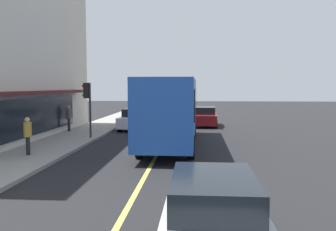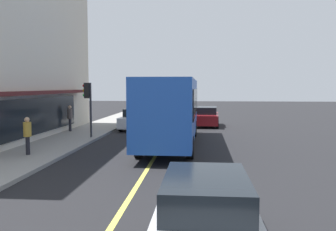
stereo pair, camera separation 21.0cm
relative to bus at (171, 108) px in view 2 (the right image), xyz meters
name	(u,v)px [view 2 (the right image)]	position (x,y,z in m)	size (l,w,h in m)	color
ground	(159,150)	(-1.47, 0.49, -1.99)	(120.00, 120.00, 0.00)	black
sidewalk	(51,147)	(-1.47, 6.00, -1.91)	(80.00, 3.09, 0.15)	gray
lane_centre_stripe	(159,150)	(-1.47, 0.49, -1.98)	(36.00, 0.16, 0.01)	#D8D14C
bus	(171,108)	(0.00, 0.00, 0.00)	(11.16, 2.70, 3.50)	#1E4CAD
traffic_light	(88,97)	(1.65, 5.02, 0.55)	(0.30, 0.52, 3.20)	#2D2D33
car_maroon	(207,117)	(9.65, -2.10, -1.24)	(4.39, 2.03, 1.52)	maroon
car_silver	(206,220)	(-12.80, -1.58, -1.24)	(4.31, 1.88, 1.52)	#B7BABF
car_white	(136,119)	(7.18, 3.12, -1.24)	(4.37, 1.99, 1.52)	white
pedestrian_near_storefront	(27,132)	(-3.96, 6.02, -0.85)	(0.34, 0.34, 1.65)	black
pedestrian_by_curb	(70,116)	(4.39, 7.13, -0.79)	(0.34, 0.34, 1.73)	black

